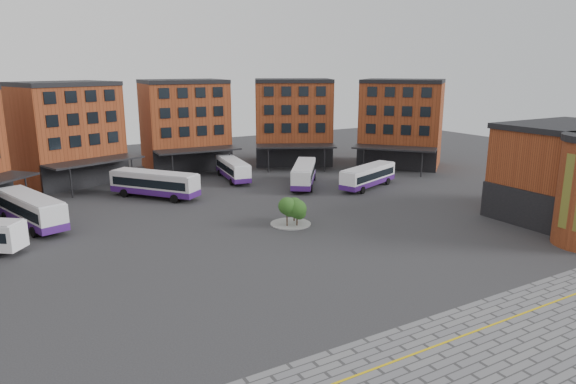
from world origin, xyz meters
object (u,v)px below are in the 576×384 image
bus_c (155,184)px  bus_e (304,174)px  bus_d (233,169)px  bus_b (31,209)px  tree_island (294,209)px  bus_f (368,176)px

bus_c → bus_e: bearing=-48.8°
bus_e → bus_d: bearing=165.0°
bus_b → bus_e: bus_b is taller
tree_island → bus_d: tree_island is taller
bus_c → bus_d: size_ratio=1.01×
bus_e → bus_c: bearing=-154.7°
tree_island → bus_c: size_ratio=0.39×
bus_b → bus_f: 42.69m
bus_d → bus_e: 11.35m
bus_e → bus_f: bearing=-0.9°
bus_c → bus_e: bus_c is taller
bus_c → bus_e: size_ratio=1.05×
bus_b → bus_c: bearing=3.8°
bus_b → bus_e: bearing=-14.3°
bus_c → tree_island: bearing=-101.5°
tree_island → bus_d: bearing=80.9°
bus_b → bus_f: bus_b is taller
bus_e → tree_island: bearing=-88.8°
bus_b → bus_f: (42.50, -4.06, -0.18)m
tree_island → bus_c: 21.56m
bus_b → bus_c: 15.96m
tree_island → bus_c: bus_c is taller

